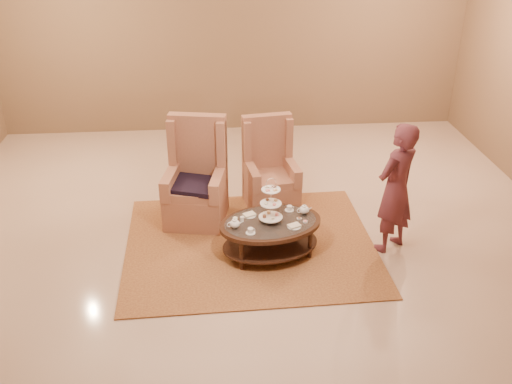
{
  "coord_description": "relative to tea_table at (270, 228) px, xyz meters",
  "views": [
    {
      "loc": [
        -0.42,
        -5.71,
        3.75
      ],
      "look_at": [
        0.08,
        0.2,
        0.65
      ],
      "focal_mm": 40.0,
      "sensor_mm": 36.0,
      "label": 1
    }
  ],
  "objects": [
    {
      "name": "tea_table",
      "position": [
        0.0,
        0.0,
        0.0
      ],
      "size": [
        1.34,
        1.06,
        0.99
      ],
      "rotation": [
        0.0,
        0.0,
        0.22
      ],
      "color": "black",
      "rests_on": "ground"
    },
    {
      "name": "ceiling",
      "position": [
        -0.22,
        0.14,
        -0.36
      ],
      "size": [
        8.0,
        8.0,
        0.02
      ],
      "primitive_type": "cube",
      "color": "silver",
      "rests_on": "ground"
    },
    {
      "name": "person",
      "position": [
        1.43,
        0.03,
        0.43
      ],
      "size": [
        0.69,
        0.64,
        1.58
      ],
      "rotation": [
        0.0,
        0.0,
        3.76
      ],
      "color": "#5C2730",
      "rests_on": "ground"
    },
    {
      "name": "armchair_right",
      "position": [
        0.12,
        1.24,
        0.05
      ],
      "size": [
        0.74,
        0.76,
        1.22
      ],
      "rotation": [
        0.0,
        0.0,
        0.14
      ],
      "color": "#A5684D",
      "rests_on": "ground"
    },
    {
      "name": "ground",
      "position": [
        -0.22,
        0.14,
        -0.36
      ],
      "size": [
        8.0,
        8.0,
        0.0
      ],
      "primitive_type": "plane",
      "color": "#C3A891",
      "rests_on": "ground"
    },
    {
      "name": "armchair_left",
      "position": [
        -0.85,
        0.94,
        0.09
      ],
      "size": [
        0.85,
        0.87,
        1.35
      ],
      "rotation": [
        0.0,
        0.0,
        -0.19
      ],
      "color": "#A5684D",
      "rests_on": "ground"
    },
    {
      "name": "rug",
      "position": [
        -0.22,
        0.22,
        -0.35
      ],
      "size": [
        3.02,
        2.53,
        0.02
      ],
      "rotation": [
        0.0,
        0.0,
        0.02
      ],
      "color": "#A6713B",
      "rests_on": "ground"
    },
    {
      "name": "wall_back",
      "position": [
        -0.22,
        4.14,
        1.39
      ],
      "size": [
        8.0,
        0.04,
        3.5
      ],
      "primitive_type": "cube",
      "color": "brown",
      "rests_on": "ground"
    }
  ]
}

